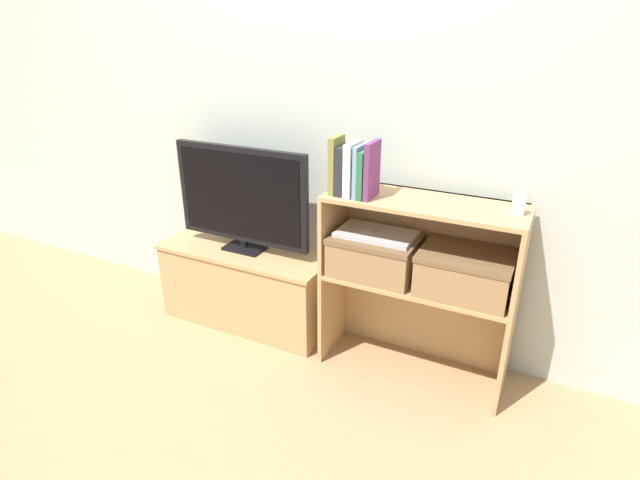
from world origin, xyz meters
The scene contains 16 objects.
ground_plane centered at (0.00, 0.00, 0.00)m, with size 16.00×16.00×0.00m, color #A37F56.
wall_back centered at (0.00, 0.40, 1.20)m, with size 10.00×0.05×2.40m.
tv_stand centered at (-0.47, 0.18, 0.23)m, with size 0.98×0.38×0.45m.
tv centered at (-0.47, 0.18, 0.76)m, with size 0.79×0.14×0.57m.
bookshelf_lower_tier centered at (0.51, 0.23, 0.31)m, with size 0.88×0.34×0.50m.
bookshelf_upper_tier centered at (0.51, 0.23, 0.75)m, with size 0.88×0.34×0.39m.
book_olive centered at (0.11, 0.10, 1.02)m, with size 0.03×0.12×0.26m.
book_charcoal centered at (0.15, 0.10, 1.00)m, with size 0.04×0.13×0.22m.
book_ivory centered at (0.20, 0.10, 1.01)m, with size 0.03×0.15×0.24m.
book_skyblue centered at (0.23, 0.10, 1.00)m, with size 0.02×0.13×0.23m.
book_forest centered at (0.25, 0.10, 0.99)m, with size 0.03×0.15×0.21m.
book_plum centered at (0.29, 0.10, 1.01)m, with size 0.02×0.14×0.25m.
baby_monitor centered at (0.89, 0.17, 0.93)m, with size 0.05×0.03×0.12m.
storage_basket_left centered at (0.30, 0.15, 0.60)m, with size 0.40×0.30×0.19m.
storage_basket_right centered at (0.72, 0.15, 0.60)m, with size 0.40×0.30×0.19m.
laptop centered at (0.30, 0.15, 0.70)m, with size 0.36×0.21×0.02m.
Camera 1 is at (1.03, -1.87, 1.59)m, focal length 28.00 mm.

